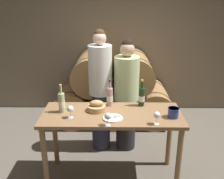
% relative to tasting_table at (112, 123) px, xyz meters
% --- Properties ---
extents(ground_plane, '(10.00, 10.00, 0.00)m').
position_rel_tasting_table_xyz_m(ground_plane, '(0.00, 0.00, -0.77)').
color(ground_plane, '#665E51').
extents(stone_wall_back, '(10.00, 0.12, 3.20)m').
position_rel_tasting_table_xyz_m(stone_wall_back, '(0.00, 2.22, 0.83)').
color(stone_wall_back, '#7F705B').
rests_on(stone_wall_back, ground_plane).
extents(barrel_stack, '(2.09, 0.95, 1.26)m').
position_rel_tasting_table_xyz_m(barrel_stack, '(-0.00, 1.62, -0.20)').
color(barrel_stack, '#A87A47').
rests_on(barrel_stack, ground_plane).
extents(tasting_table, '(1.64, 0.66, 0.90)m').
position_rel_tasting_table_xyz_m(tasting_table, '(0.00, 0.00, 0.00)').
color(tasting_table, olive).
rests_on(tasting_table, ground_plane).
extents(person_left, '(0.33, 0.33, 1.78)m').
position_rel_tasting_table_xyz_m(person_left, '(-0.17, 0.71, 0.14)').
color(person_left, '#2D334C').
rests_on(person_left, ground_plane).
extents(person_right, '(0.35, 0.35, 1.65)m').
position_rel_tasting_table_xyz_m(person_right, '(0.20, 0.71, 0.07)').
color(person_right, '#232326').
rests_on(person_right, ground_plane).
extents(wine_bottle_red, '(0.08, 0.08, 0.34)m').
position_rel_tasting_table_xyz_m(wine_bottle_red, '(0.37, 0.23, 0.25)').
color(wine_bottle_red, '#193819').
rests_on(wine_bottle_red, tasting_table).
extents(wine_bottle_white, '(0.08, 0.08, 0.35)m').
position_rel_tasting_table_xyz_m(wine_bottle_white, '(-0.59, 0.03, 0.25)').
color(wine_bottle_white, '#ADBC7F').
rests_on(wine_bottle_white, tasting_table).
extents(wine_bottle_rose, '(0.08, 0.08, 0.34)m').
position_rel_tasting_table_xyz_m(wine_bottle_rose, '(-0.03, 0.24, 0.25)').
color(wine_bottle_rose, '#BC8E93').
rests_on(wine_bottle_rose, tasting_table).
extents(blue_crock, '(0.13, 0.13, 0.11)m').
position_rel_tasting_table_xyz_m(blue_crock, '(0.69, -0.09, 0.19)').
color(blue_crock, navy).
rests_on(blue_crock, tasting_table).
extents(bread_basket, '(0.22, 0.22, 0.13)m').
position_rel_tasting_table_xyz_m(bread_basket, '(-0.18, 0.08, 0.18)').
color(bread_basket, tan).
rests_on(bread_basket, tasting_table).
extents(cheese_plate, '(0.22, 0.22, 0.04)m').
position_rel_tasting_table_xyz_m(cheese_plate, '(0.01, -0.13, 0.14)').
color(cheese_plate, white).
rests_on(cheese_plate, tasting_table).
extents(wine_glass_far_left, '(0.07, 0.07, 0.15)m').
position_rel_tasting_table_xyz_m(wine_glass_far_left, '(-0.46, -0.12, 0.23)').
color(wine_glass_far_left, white).
rests_on(wine_glass_far_left, tasting_table).
extents(wine_glass_left, '(0.07, 0.07, 0.15)m').
position_rel_tasting_table_xyz_m(wine_glass_left, '(-0.04, -0.29, 0.23)').
color(wine_glass_left, white).
rests_on(wine_glass_left, tasting_table).
extents(wine_glass_center, '(0.07, 0.07, 0.15)m').
position_rel_tasting_table_xyz_m(wine_glass_center, '(0.48, -0.26, 0.23)').
color(wine_glass_center, white).
rests_on(wine_glass_center, tasting_table).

